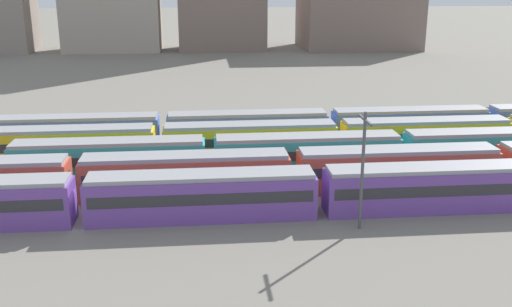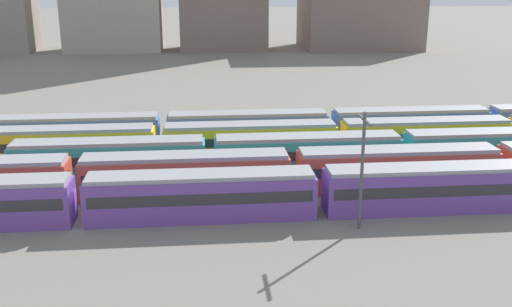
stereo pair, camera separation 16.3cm
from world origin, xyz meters
name	(u,v)px [view 1 (the left image)]	position (x,y,z in m)	size (l,w,h in m)	color
ground_plane	(98,179)	(0.00, 10.40, 0.00)	(600.00, 600.00, 0.00)	slate
train_track_0	(202,195)	(9.78, 0.00, 1.90)	(55.80, 3.06, 3.75)	#6B429E
train_track_1	(293,171)	(17.90, 5.20, 1.90)	(74.70, 3.06, 3.75)	#BC4C38
train_track_2	(494,148)	(39.00, 10.40, 1.90)	(93.60, 3.06, 3.75)	teal
train_track_3	(509,134)	(43.33, 15.60, 1.90)	(112.50, 3.06, 3.75)	yellow
train_track_4	(487,122)	(43.47, 20.80, 1.90)	(112.50, 3.06, 3.75)	#4C70BC
catenary_pole_0	(363,165)	(21.68, -3.19, 5.08)	(0.24, 3.20, 9.10)	#4C4C51
distant_building_3	(358,5)	(51.27, 109.84, 10.96)	(29.07, 21.74, 21.92)	#7A665B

